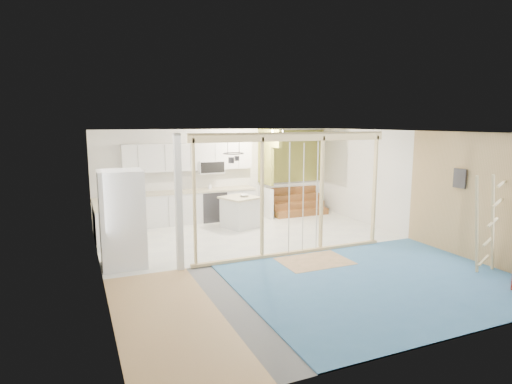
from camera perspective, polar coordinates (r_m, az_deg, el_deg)
name	(u,v)px	position (r m, az deg, el deg)	size (l,w,h in m)	color
room	(280,196)	(8.78, 3.20, -0.50)	(7.01, 8.01, 2.61)	slate
floor_overlays	(281,255)	(9.17, 3.36, -8.37)	(7.00, 8.00, 0.03)	silver
stud_frame	(268,182)	(8.62, 1.60, 1.38)	(4.66, 0.14, 2.60)	#DCC987
base_cabinets	(169,211)	(11.57, -11.56, -2.49)	(4.45, 2.24, 0.93)	silver
upper_cabinets	(191,158)	(11.99, -8.61, 4.54)	(3.60, 0.41, 0.85)	silver
green_partition	(286,184)	(12.97, 4.08, 1.08)	(2.25, 1.51, 2.60)	olive
pot_rack	(234,156)	(10.30, -3.01, 4.85)	(0.52, 0.52, 0.72)	black
sheathing_panel	(486,200)	(9.44, 28.31, -0.92)	(0.02, 4.00, 2.60)	tan
electrical_panel	(460,178)	(9.73, 25.53, 1.65)	(0.04, 0.30, 0.40)	#343438
ceiling_light	(277,131)	(11.97, 2.86, 8.08)	(0.32, 0.32, 0.08)	#FFEABF
fridge	(123,219)	(8.63, -17.37, -3.47)	(0.83, 0.80, 1.90)	white
island	(240,212)	(11.38, -2.14, -2.75)	(1.10, 1.10, 0.84)	silver
bowl	(244,196)	(11.30, -1.55, -0.47)	(0.25, 0.25, 0.06)	beige
soap_bottle_a	(131,189)	(11.69, -16.32, 0.45)	(0.11, 0.11, 0.28)	#A7AABA
soap_bottle_b	(210,186)	(12.12, -6.18, 0.81)	(0.08, 0.08, 0.17)	white
ladder	(487,224)	(8.92, 28.42, -3.76)	(0.99, 0.18, 1.86)	#D8C084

